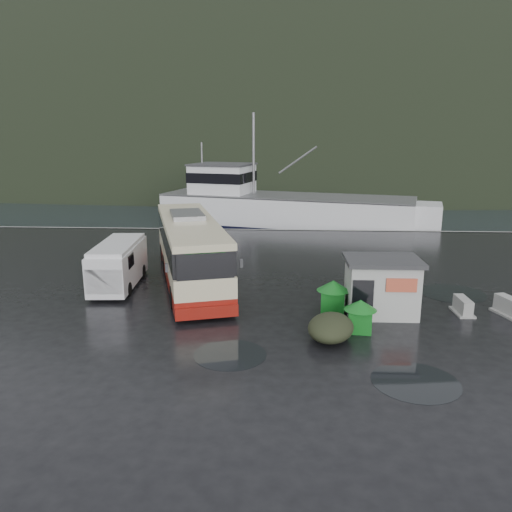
# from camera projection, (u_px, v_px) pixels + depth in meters

# --- Properties ---
(ground) EXTENTS (160.00, 160.00, 0.00)m
(ground) POSITION_uv_depth(u_px,v_px,m) (264.00, 309.00, 23.65)
(ground) COLOR black
(ground) RESTS_ON ground
(harbor_water) EXTENTS (300.00, 180.00, 0.02)m
(harbor_water) POSITION_uv_depth(u_px,v_px,m) (280.00, 165.00, 130.27)
(harbor_water) COLOR black
(harbor_water) RESTS_ON ground
(quay_edge) EXTENTS (160.00, 0.60, 1.50)m
(quay_edge) POSITION_uv_depth(u_px,v_px,m) (273.00, 230.00, 43.04)
(quay_edge) COLOR #999993
(quay_edge) RESTS_ON ground
(headland) EXTENTS (780.00, 540.00, 570.00)m
(headland) POSITION_uv_depth(u_px,v_px,m) (301.00, 149.00, 265.43)
(headland) COLOR black
(headland) RESTS_ON ground
(coach_bus) EXTENTS (6.93, 13.71, 3.77)m
(coach_bus) POSITION_uv_depth(u_px,v_px,m) (191.00, 281.00, 28.23)
(coach_bus) COLOR beige
(coach_bus) RESTS_ON ground
(white_van) EXTENTS (2.40, 5.99, 2.45)m
(white_van) POSITION_uv_depth(u_px,v_px,m) (120.00, 286.00, 27.25)
(white_van) COLOR silver
(white_van) RESTS_ON ground
(waste_bin_left) EXTENTS (1.10, 1.10, 1.38)m
(waste_bin_left) POSITION_uv_depth(u_px,v_px,m) (359.00, 331.00, 21.08)
(waste_bin_left) COLOR #136E1D
(waste_bin_left) RESTS_ON ground
(waste_bin_right) EXTENTS (1.22, 1.22, 1.53)m
(waste_bin_right) POSITION_uv_depth(u_px,v_px,m) (332.00, 312.00, 23.33)
(waste_bin_right) COLOR #136E1D
(waste_bin_right) RESTS_ON ground
(dome_tent) EXTENTS (2.41, 2.93, 1.00)m
(dome_tent) POSITION_uv_depth(u_px,v_px,m) (330.00, 339.00, 20.25)
(dome_tent) COLOR #292E1B
(dome_tent) RESTS_ON ground
(ticket_kiosk) EXTENTS (3.40, 2.59, 2.64)m
(ticket_kiosk) POSITION_uv_depth(u_px,v_px,m) (380.00, 314.00, 23.12)
(ticket_kiosk) COLOR #BABAB5
(ticket_kiosk) RESTS_ON ground
(jersey_barrier_a) EXTENTS (0.78, 1.50, 0.74)m
(jersey_barrier_a) POSITION_uv_depth(u_px,v_px,m) (462.00, 313.00, 23.14)
(jersey_barrier_a) COLOR #999993
(jersey_barrier_a) RESTS_ON ground
(jersey_barrier_b) EXTENTS (1.27, 1.83, 0.83)m
(jersey_barrier_b) POSITION_uv_depth(u_px,v_px,m) (508.00, 315.00, 22.92)
(jersey_barrier_b) COLOR #999993
(jersey_barrier_b) RESTS_ON ground
(fishing_trawler) EXTENTS (29.76, 13.81, 11.64)m
(fishing_trawler) POSITION_uv_depth(u_px,v_px,m) (286.00, 217.00, 49.64)
(fishing_trawler) COLOR silver
(fishing_trawler) RESTS_ON ground
(puddles) EXTENTS (13.90, 12.94, 0.01)m
(puddles) POSITION_uv_depth(u_px,v_px,m) (388.00, 331.00, 21.05)
(puddles) COLOR black
(puddles) RESTS_ON ground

